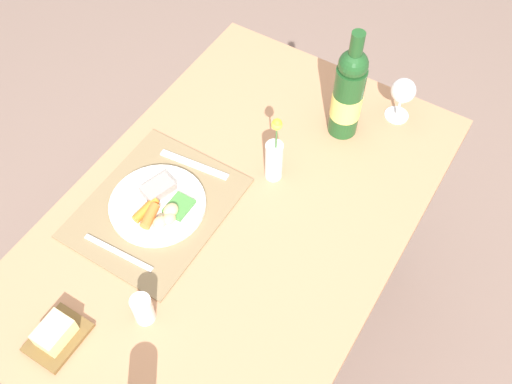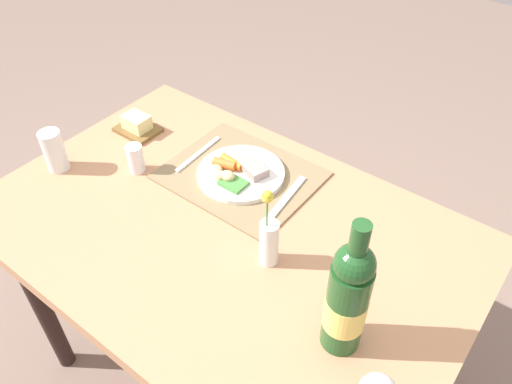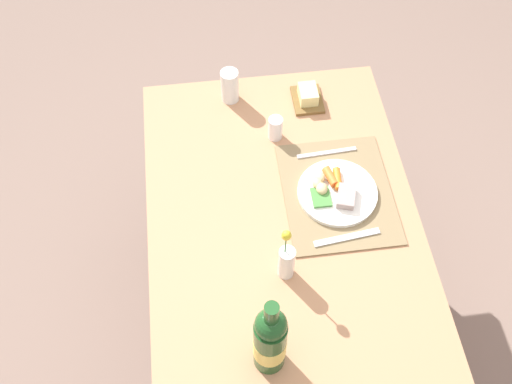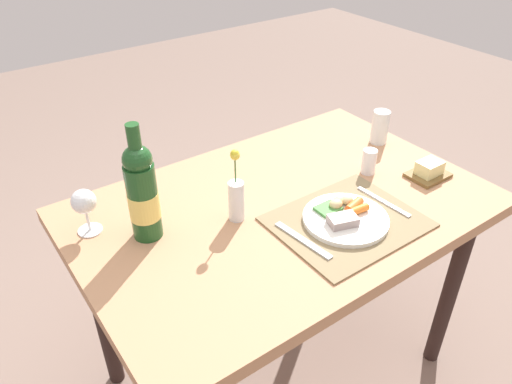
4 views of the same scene
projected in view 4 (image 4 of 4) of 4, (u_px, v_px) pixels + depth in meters
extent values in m
plane|color=#7C665B|center=(277.00, 366.00, 1.93)|extent=(8.00, 8.00, 0.00)
cube|color=#AF7C57|center=(283.00, 210.00, 1.51)|extent=(1.24, 0.81, 0.04)
cylinder|color=black|center=(451.00, 289.00, 1.77)|extent=(0.05, 0.05, 0.74)
cylinder|color=black|center=(101.00, 310.00, 1.68)|extent=(0.05, 0.05, 0.74)
cylinder|color=black|center=(330.00, 206.00, 2.19)|extent=(0.05, 0.05, 0.74)
cube|color=olive|center=(347.00, 222.00, 1.42)|extent=(0.41, 0.33, 0.01)
cylinder|color=white|center=(345.00, 219.00, 1.41)|extent=(0.24, 0.24, 0.01)
cube|color=gray|center=(343.00, 220.00, 1.37)|extent=(0.09, 0.07, 0.03)
cylinder|color=orange|center=(357.00, 210.00, 1.41)|extent=(0.08, 0.03, 0.02)
cylinder|color=orange|center=(354.00, 205.00, 1.43)|extent=(0.07, 0.04, 0.03)
ellipsoid|color=#CFBC81|center=(336.00, 204.00, 1.44)|extent=(0.04, 0.03, 0.03)
ellipsoid|color=#DDB377|center=(339.00, 201.00, 1.45)|extent=(0.04, 0.03, 0.02)
ellipsoid|color=#CBBB81|center=(347.00, 200.00, 1.46)|extent=(0.04, 0.03, 0.03)
cube|color=#43843B|center=(328.00, 209.00, 1.43)|extent=(0.07, 0.06, 0.01)
cube|color=silver|center=(303.00, 240.00, 1.34)|extent=(0.04, 0.20, 0.00)
cube|color=silver|center=(383.00, 201.00, 1.49)|extent=(0.02, 0.20, 0.00)
cylinder|color=#1C491F|center=(144.00, 202.00, 1.31)|extent=(0.08, 0.08, 0.22)
sphere|color=#1C491F|center=(137.00, 160.00, 1.24)|extent=(0.08, 0.08, 0.08)
cylinder|color=#1C491F|center=(134.00, 141.00, 1.21)|extent=(0.03, 0.03, 0.09)
cylinder|color=#EAD064|center=(144.00, 205.00, 1.32)|extent=(0.08, 0.08, 0.08)
cylinder|color=white|center=(369.00, 162.00, 1.62)|extent=(0.05, 0.05, 0.08)
cube|color=brown|center=(428.00, 175.00, 1.62)|extent=(0.13, 0.10, 0.01)
cube|color=beige|center=(429.00, 168.00, 1.60)|extent=(0.08, 0.06, 0.04)
cylinder|color=silver|center=(380.00, 127.00, 1.79)|extent=(0.06, 0.06, 0.12)
cylinder|color=#A5D1D0|center=(379.00, 133.00, 1.80)|extent=(0.06, 0.06, 0.07)
cylinder|color=white|center=(90.00, 230.00, 1.39)|extent=(0.07, 0.07, 0.00)
cylinder|color=white|center=(88.00, 220.00, 1.37)|extent=(0.01, 0.01, 0.07)
sphere|color=white|center=(84.00, 201.00, 1.33)|extent=(0.07, 0.07, 0.07)
cylinder|color=silver|center=(236.00, 201.00, 1.40)|extent=(0.05, 0.05, 0.12)
cylinder|color=#3F7233|center=(236.00, 187.00, 1.38)|extent=(0.00, 0.00, 0.21)
sphere|color=gold|center=(235.00, 154.00, 1.32)|extent=(0.02, 0.02, 0.02)
cylinder|color=#3F7233|center=(236.00, 187.00, 1.38)|extent=(0.00, 0.00, 0.21)
sphere|color=yellow|center=(235.00, 155.00, 1.33)|extent=(0.03, 0.03, 0.03)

